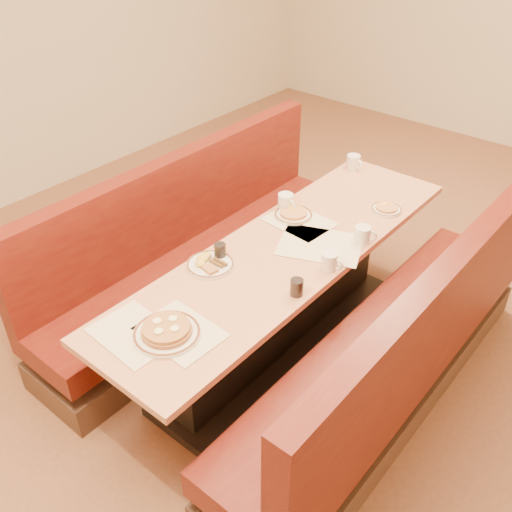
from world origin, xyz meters
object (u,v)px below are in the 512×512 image
Objects in this scene: coffee_mug_a at (330,261)px; coffee_mug_c at (363,234)px; booth_right at (395,359)px; eggs_plate at (210,264)px; pancake_plate at (167,332)px; booth_left at (198,258)px; diner_table at (286,301)px; coffee_mug_b at (286,202)px; soda_tumbler_near at (220,251)px; soda_tumbler_mid at (297,287)px; coffee_mug_d at (354,162)px.

coffee_mug_a is 1.01× the size of coffee_mug_c.
coffee_mug_a is at bearing -179.21° from booth_right.
eggs_plate is at bearing -146.46° from coffee_mug_c.
coffee_mug_a is at bearing 72.97° from pancake_plate.
diner_table is at bearing 0.00° from booth_left.
coffee_mug_b is 1.51× the size of soda_tumbler_near.
eggs_plate is 2.81× the size of soda_tumbler_mid.
coffee_mug_b is 0.65m from soda_tumbler_near.
coffee_mug_a reaches higher than soda_tumbler_near.
soda_tumbler_mid is at bearing -146.62° from booth_right.
coffee_mug_c is (-0.00, 0.34, 0.00)m from coffee_mug_a.
diner_table is 27.80× the size of soda_tumbler_near.
booth_right is at bearing 51.63° from pancake_plate.
pancake_plate is 2.04m from coffee_mug_d.
eggs_plate is at bearing -85.01° from soda_tumbler_near.
pancake_plate is 1.28m from coffee_mug_c.
coffee_mug_c is 0.63m from soda_tumbler_mid.
diner_table is 0.51m from coffee_mug_a.
coffee_mug_a is 0.96× the size of coffee_mug_d.
pancake_plate is at bearing -69.05° from soda_tumbler_near.
coffee_mug_d reaches higher than soda_tumbler_mid.
booth_left is 0.73m from soda_tumbler_near.
coffee_mug_a reaches higher than eggs_plate.
booth_left is at bearing 163.60° from soda_tumbler_mid.
soda_tumbler_near is at bearing -126.95° from diner_table.
booth_right reaches higher than soda_tumbler_mid.
soda_tumbler_near is at bearing -150.65° from coffee_mug_c.
soda_tumbler_mid is (0.28, 0.62, 0.02)m from pancake_plate.
booth_right is (0.73, 0.00, -0.01)m from diner_table.
coffee_mug_a is at bearing 37.86° from eggs_plate.
coffee_mug_c is (0.28, 0.33, 0.43)m from diner_table.
booth_right is at bearing 33.38° from soda_tumbler_mid.
coffee_mug_d is at bearing 114.35° from coffee_mug_a.
coffee_mug_d reaches higher than eggs_plate.
booth_right is 9.69× the size of eggs_plate.
eggs_plate is at bearing -119.10° from diner_table.
soda_tumbler_mid is (0.56, -0.64, -0.01)m from coffee_mug_b.
pancake_plate is 2.46× the size of coffee_mug_a.
diner_table is at bearing -39.06° from coffee_mug_b.
booth_right is 1.54m from coffee_mug_d.
eggs_plate is at bearing -76.54° from coffee_mug_d.
soda_tumbler_mid is (-0.45, -0.30, 0.43)m from booth_right.
coffee_mug_d is at bearing 66.54° from booth_left.
coffee_mug_a is 1.23m from coffee_mug_d.
coffee_mug_d is at bearing 91.26° from eggs_plate.
pancake_plate is 2.29× the size of coffee_mug_b.
pancake_plate is 3.47× the size of soda_tumbler_near.
coffee_mug_d is 1.41m from soda_tumbler_near.
coffee_mug_c is at bearing 143.73° from booth_right.
eggs_plate is 0.89m from coffee_mug_c.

